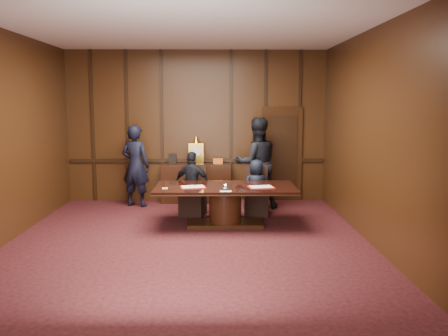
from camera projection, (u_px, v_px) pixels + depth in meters
The scene contains 13 objects.
room at pixel (192, 138), 7.72m from camera, with size 7.00×7.04×3.50m.
sideboard at pixel (197, 181), 10.98m from camera, with size 1.60×0.45×1.54m.
conference_table at pixel (225, 199), 8.85m from camera, with size 2.62×1.32×0.76m.
folder_left at pixel (193, 187), 8.67m from camera, with size 0.51×0.41×0.02m.
folder_right at pixel (261, 187), 8.67m from camera, with size 0.51×0.40×0.02m.
inkstand at pixel (226, 187), 8.36m from camera, with size 0.20×0.14×0.12m.
notepad at pixel (165, 188), 8.55m from camera, with size 0.10×0.07×0.01m, color #FFDB7C.
chair_left at pixel (193, 201), 9.74m from camera, with size 0.57×0.57×0.99m.
chair_right at pixel (256, 201), 9.76m from camera, with size 0.51×0.51×0.99m.
signatory_left at pixel (193, 184), 9.61m from camera, with size 0.77×0.32×1.32m, color black.
signatory_right at pixel (256, 188), 9.64m from camera, with size 0.57×0.37×1.16m, color black.
witness_left at pixel (136, 166), 10.50m from camera, with size 0.66×0.44×1.82m, color black.
witness_right at pixel (257, 163), 10.30m from camera, with size 0.96×0.75×1.98m, color black.
Camera 1 is at (0.47, -7.58, 2.31)m, focal length 38.00 mm.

